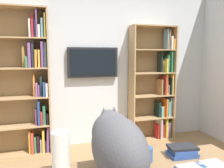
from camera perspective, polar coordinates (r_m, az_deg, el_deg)
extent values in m
cube|color=silver|center=(3.77, -6.13, 5.36)|extent=(4.52, 0.06, 2.70)
cube|color=tan|center=(4.15, 14.58, 0.15)|extent=(0.02, 0.28, 1.95)
cube|color=tan|center=(3.81, 4.91, -0.25)|extent=(0.02, 0.28, 1.95)
cube|color=#93754E|center=(4.09, 9.11, 0.19)|extent=(0.77, 0.01, 1.95)
cube|color=tan|center=(4.20, 9.66, -13.23)|extent=(0.73, 0.27, 0.02)
cube|color=tan|center=(4.08, 9.78, -8.14)|extent=(0.73, 0.27, 0.02)
cube|color=tan|center=(4.00, 9.89, -2.79)|extent=(0.73, 0.27, 0.02)
cube|color=tan|center=(3.95, 10.01, 2.74)|extent=(0.73, 0.27, 0.02)
cube|color=tan|center=(3.94, 10.14, 8.35)|extent=(0.73, 0.27, 0.02)
cube|color=tan|center=(3.97, 10.26, 13.93)|extent=(0.73, 0.27, 0.02)
cube|color=#436E3F|center=(4.30, 13.89, -10.58)|extent=(0.02, 0.16, 0.30)
cube|color=#764787|center=(4.28, 13.55, -10.89)|extent=(0.04, 0.16, 0.27)
cube|color=gold|center=(4.25, 12.98, -10.41)|extent=(0.05, 0.19, 0.35)
cube|color=#B6382A|center=(4.25, 12.42, -11.11)|extent=(0.04, 0.13, 0.25)
cube|color=#824582|center=(4.21, 11.93, -10.74)|extent=(0.04, 0.14, 0.32)
cube|color=beige|center=(4.19, 11.54, -10.61)|extent=(0.02, 0.24, 0.35)
cube|color=red|center=(4.20, 11.06, -11.35)|extent=(0.02, 0.17, 0.24)
cube|color=#7092AA|center=(4.20, 13.93, -5.44)|extent=(0.05, 0.17, 0.32)
cube|color=#619EA7|center=(4.18, 13.53, -5.89)|extent=(0.02, 0.17, 0.26)
cube|color=#3A754A|center=(4.17, 13.11, -5.59)|extent=(0.03, 0.20, 0.31)
cube|color=orange|center=(4.14, 12.82, -5.59)|extent=(0.02, 0.23, 0.32)
cube|color=orange|center=(4.14, 12.35, -6.48)|extent=(0.04, 0.16, 0.19)
cube|color=#5BA39F|center=(4.13, 11.78, -6.61)|extent=(0.04, 0.22, 0.18)
cube|color=black|center=(4.10, 11.26, -6.11)|extent=(0.04, 0.18, 0.26)
cube|color=gold|center=(4.12, 14.27, 0.01)|extent=(0.03, 0.20, 0.35)
cube|color=black|center=(4.12, 13.88, -0.44)|extent=(0.02, 0.23, 0.28)
cube|color=silver|center=(4.11, 13.61, -1.29)|extent=(0.02, 0.12, 0.17)
cube|color=gold|center=(4.10, 13.12, 0.00)|extent=(0.03, 0.14, 0.35)
cube|color=#B03B2A|center=(4.06, 12.75, -0.28)|extent=(0.04, 0.21, 0.32)
cube|color=#261B28|center=(4.07, 12.10, -1.35)|extent=(0.03, 0.14, 0.17)
cube|color=#A4774A|center=(4.04, 11.67, -0.67)|extent=(0.02, 0.23, 0.27)
cube|color=#6197A7|center=(4.11, 14.25, 5.36)|extent=(0.04, 0.14, 0.35)
cube|color=#31794D|center=(4.08, 13.98, 5.39)|extent=(0.02, 0.23, 0.35)
cube|color=#609EB3|center=(4.07, 13.63, 4.69)|extent=(0.04, 0.12, 0.25)
cube|color=#3A7553|center=(4.06, 13.21, 4.96)|extent=(0.03, 0.21, 0.29)
cube|color=gold|center=(4.04, 12.86, 4.53)|extent=(0.02, 0.23, 0.23)
cube|color=olive|center=(4.03, 12.38, 4.33)|extent=(0.04, 0.13, 0.20)
cube|color=black|center=(4.02, 11.87, 5.36)|extent=(0.03, 0.16, 0.34)
cube|color=orange|center=(4.10, 14.49, 9.53)|extent=(0.04, 0.23, 0.17)
cube|color=beige|center=(4.08, 14.02, 9.87)|extent=(0.03, 0.22, 0.22)
cube|color=#8D6246|center=(4.08, 13.55, 10.61)|extent=(0.04, 0.19, 0.32)
cube|color=#6A929E|center=(4.06, 13.33, 10.72)|extent=(0.02, 0.15, 0.33)
cube|color=tan|center=(3.53, -15.43, 0.47)|extent=(0.02, 0.28, 2.14)
cube|color=#93754E|center=(3.68, -22.59, 0.44)|extent=(0.93, 0.01, 2.14)
cube|color=tan|center=(3.82, -22.00, -15.80)|extent=(0.89, 0.27, 0.02)
cube|color=tan|center=(3.68, -22.31, -9.69)|extent=(0.89, 0.27, 0.02)
cube|color=tan|center=(3.58, -22.63, -3.17)|extent=(0.89, 0.27, 0.02)
cube|color=tan|center=(3.53, -22.96, 3.61)|extent=(0.89, 0.27, 0.02)
cube|color=tan|center=(3.54, -23.30, 10.48)|extent=(0.89, 0.27, 0.02)
cube|color=tan|center=(3.59, -23.65, 17.24)|extent=(0.89, 0.27, 0.02)
cube|color=#75487F|center=(3.71, -15.62, -12.84)|extent=(0.06, 0.17, 0.39)
cube|color=#27192E|center=(3.76, -16.09, -14.38)|extent=(0.02, 0.19, 0.17)
cube|color=gold|center=(3.73, -16.68, -13.15)|extent=(0.03, 0.20, 0.34)
cube|color=beige|center=(3.76, -17.17, -14.21)|extent=(0.03, 0.13, 0.19)
cube|color=black|center=(3.74, -17.83, -13.90)|extent=(0.04, 0.15, 0.25)
cube|color=#3C7B40|center=(3.76, -18.49, -13.87)|extent=(0.03, 0.21, 0.24)
cube|color=#C03D35|center=(3.74, -19.13, -13.38)|extent=(0.04, 0.21, 0.32)
cube|color=yellow|center=(3.73, -19.73, -13.36)|extent=(0.03, 0.12, 0.33)
cube|color=black|center=(3.63, -15.74, -8.07)|extent=(0.03, 0.21, 0.17)
cube|color=#327551|center=(3.61, -16.51, -7.31)|extent=(0.04, 0.14, 0.28)
cube|color=#B02B29|center=(3.62, -17.11, -7.94)|extent=(0.03, 0.20, 0.20)
cube|color=navy|center=(3.61, -17.71, -6.69)|extent=(0.03, 0.23, 0.36)
cube|color=#7D427C|center=(3.61, -18.29, -7.67)|extent=(0.03, 0.12, 0.24)
cube|color=silver|center=(3.53, -15.95, -1.26)|extent=(0.03, 0.21, 0.20)
cube|color=#27478D|center=(3.53, -16.56, -1.19)|extent=(0.03, 0.21, 0.21)
cube|color=#1C2A28|center=(3.54, -17.22, -0.44)|extent=(0.03, 0.16, 0.30)
cube|color=#7C4888|center=(3.55, -17.72, -1.48)|extent=(0.02, 0.22, 0.17)
cube|color=slate|center=(3.54, -18.23, -1.27)|extent=(0.03, 0.20, 0.20)
cube|color=orange|center=(3.55, -18.78, -0.31)|extent=(0.02, 0.16, 0.32)
cube|color=#709CA5|center=(3.51, -16.31, 7.00)|extent=(0.04, 0.14, 0.36)
cube|color=#7B3F85|center=(3.50, -17.03, 7.00)|extent=(0.03, 0.22, 0.37)
cube|color=gold|center=(3.51, -17.67, 6.03)|extent=(0.03, 0.20, 0.25)
cube|color=orange|center=(3.50, -18.38, 6.02)|extent=(0.04, 0.21, 0.25)
cube|color=#202527|center=(3.50, -19.10, 7.11)|extent=(0.03, 0.17, 0.39)
cube|color=#7B4A8D|center=(3.52, -19.81, 6.72)|extent=(0.04, 0.23, 0.34)
cube|color=#3F734F|center=(3.50, -20.44, 5.18)|extent=(0.03, 0.22, 0.16)
cube|color=olive|center=(3.51, -21.09, 6.30)|extent=(0.03, 0.13, 0.30)
cube|color=gold|center=(3.54, -16.39, 13.66)|extent=(0.02, 0.22, 0.34)
cube|color=#6390AB|center=(3.53, -17.00, 13.13)|extent=(0.04, 0.13, 0.27)
cube|color=beige|center=(3.52, -17.71, 12.35)|extent=(0.03, 0.20, 0.18)
cube|color=#74417D|center=(3.53, -18.26, 14.04)|extent=(0.02, 0.21, 0.39)
cube|color=#354F8F|center=(3.52, -18.59, 12.91)|extent=(0.02, 0.12, 0.25)
cube|color=#B02734|center=(3.54, -19.19, 13.38)|extent=(0.03, 0.12, 0.32)
cube|color=beige|center=(3.52, -19.79, 12.84)|extent=(0.02, 0.21, 0.25)
cube|color=black|center=(3.71, -4.76, 5.34)|extent=(0.81, 0.06, 0.48)
cube|color=black|center=(3.67, -4.65, 5.32)|extent=(0.74, 0.01, 0.41)
ellipsoid|color=#4C4C51|center=(1.36, 1.65, -15.65)|extent=(0.29, 0.56, 0.36)
ellipsoid|color=#4C4C51|center=(1.45, 0.04, -12.19)|extent=(0.25, 0.31, 0.27)
sphere|color=#4C4C51|center=(1.49, -0.75, -8.73)|extent=(0.13, 0.13, 0.13)
cone|color=#4C4C51|center=(1.49, 0.53, -6.89)|extent=(0.06, 0.06, 0.07)
cone|color=#4C4C51|center=(1.47, -2.05, -7.08)|extent=(0.06, 0.06, 0.07)
cone|color=beige|center=(1.49, 0.60, -7.13)|extent=(0.03, 0.03, 0.05)
cone|color=beige|center=(1.47, -1.98, -7.32)|extent=(0.03, 0.03, 0.05)
cube|color=white|center=(1.66, 25.06, -18.26)|extent=(0.14, 0.21, 0.01)
cylinder|color=silver|center=(1.65, 21.02, -18.04)|extent=(0.02, 0.02, 0.01)
cylinder|color=white|center=(1.48, -12.61, -16.19)|extent=(0.11, 0.11, 0.25)
cylinder|color=#335999|center=(1.62, 8.64, -16.86)|extent=(0.08, 0.08, 0.10)
cube|color=#2D4C93|center=(1.76, 17.00, -16.34)|extent=(0.20, 0.14, 0.03)
cube|color=#2D4C93|center=(1.75, 17.05, -15.49)|extent=(0.18, 0.15, 0.03)
cube|color=black|center=(1.74, 17.11, -14.75)|extent=(0.21, 0.14, 0.02)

